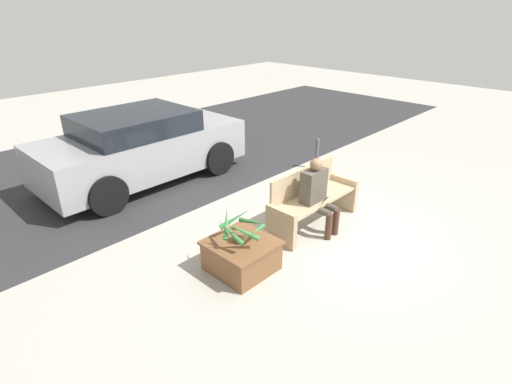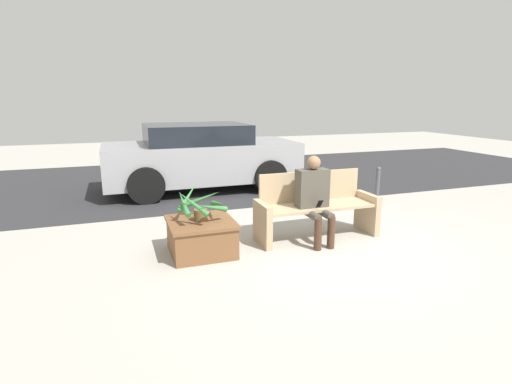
{
  "view_description": "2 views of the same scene",
  "coord_description": "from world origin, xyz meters",
  "px_view_note": "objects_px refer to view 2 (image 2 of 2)",
  "views": [
    {
      "loc": [
        -4.87,
        -2.96,
        3.36
      ],
      "look_at": [
        -0.87,
        0.88,
        0.74
      ],
      "focal_mm": 28.0,
      "sensor_mm": 36.0,
      "label": 1
    },
    {
      "loc": [
        -2.66,
        -4.53,
        2.0
      ],
      "look_at": [
        -0.78,
        0.79,
        0.66
      ],
      "focal_mm": 28.0,
      "sensor_mm": 36.0,
      "label": 2
    }
  ],
  "objects_px": {
    "planter_box": "(201,236)",
    "potted_plant": "(200,205)",
    "bollard_post": "(378,183)",
    "parked_car": "(201,157)",
    "person_seated": "(314,194)",
    "bench": "(316,207)"
  },
  "relations": [
    {
      "from": "planter_box",
      "to": "bollard_post",
      "type": "bearing_deg",
      "value": 21.59
    },
    {
      "from": "planter_box",
      "to": "bench",
      "type": "bearing_deg",
      "value": 2.98
    },
    {
      "from": "planter_box",
      "to": "potted_plant",
      "type": "height_order",
      "value": "potted_plant"
    },
    {
      "from": "person_seated",
      "to": "parked_car",
      "type": "relative_size",
      "value": 0.3
    },
    {
      "from": "planter_box",
      "to": "potted_plant",
      "type": "bearing_deg",
      "value": -153.16
    },
    {
      "from": "bench",
      "to": "planter_box",
      "type": "height_order",
      "value": "bench"
    },
    {
      "from": "potted_plant",
      "to": "bollard_post",
      "type": "distance_m",
      "value": 4.13
    },
    {
      "from": "bench",
      "to": "person_seated",
      "type": "height_order",
      "value": "person_seated"
    },
    {
      "from": "potted_plant",
      "to": "bollard_post",
      "type": "height_order",
      "value": "potted_plant"
    },
    {
      "from": "planter_box",
      "to": "parked_car",
      "type": "distance_m",
      "value": 3.84
    },
    {
      "from": "potted_plant",
      "to": "bench",
      "type": "bearing_deg",
      "value": 3.08
    },
    {
      "from": "parked_car",
      "to": "bollard_post",
      "type": "height_order",
      "value": "parked_car"
    },
    {
      "from": "bollard_post",
      "to": "planter_box",
      "type": "bearing_deg",
      "value": -158.41
    },
    {
      "from": "potted_plant",
      "to": "bollard_post",
      "type": "xyz_separation_m",
      "value": [
        3.83,
        1.52,
        -0.29
      ]
    },
    {
      "from": "planter_box",
      "to": "bollard_post",
      "type": "xyz_separation_m",
      "value": [
        3.83,
        1.51,
        0.12
      ]
    },
    {
      "from": "planter_box",
      "to": "parked_car",
      "type": "xyz_separation_m",
      "value": [
        0.79,
        3.73,
        0.49
      ]
    },
    {
      "from": "potted_plant",
      "to": "parked_car",
      "type": "relative_size",
      "value": 0.16
    },
    {
      "from": "planter_box",
      "to": "bollard_post",
      "type": "distance_m",
      "value": 4.12
    },
    {
      "from": "bench",
      "to": "parked_car",
      "type": "height_order",
      "value": "parked_car"
    },
    {
      "from": "person_seated",
      "to": "potted_plant",
      "type": "xyz_separation_m",
      "value": [
        -1.6,
        0.09,
        -0.04
      ]
    },
    {
      "from": "parked_car",
      "to": "bollard_post",
      "type": "bearing_deg",
      "value": -36.02
    },
    {
      "from": "person_seated",
      "to": "potted_plant",
      "type": "bearing_deg",
      "value": 176.92
    }
  ]
}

